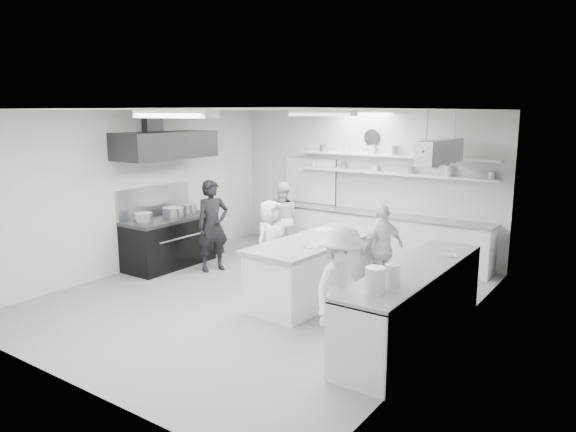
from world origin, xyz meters
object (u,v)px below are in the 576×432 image
Objects in this scene: stove at (169,243)px; prep_island at (315,270)px; cook_stove at (213,226)px; back_counter at (368,235)px; right_counter at (414,305)px; cook_back at (281,219)px.

prep_island is (3.33, 0.04, 0.01)m from stove.
stove is at bearing 129.18° from cook_stove.
right_counter is at bearing -55.35° from back_counter.
back_counter and prep_island have the same top height.
right_counter is at bearing -76.79° from cook_stove.
cook_stove is (-2.40, 0.20, 0.40)m from prep_island.
back_counter is 3.25m from cook_stove.
prep_island is at bearing 92.21° from cook_back.
right_counter is 4.66m from cook_back.
cook_back is at bearing 54.97° from stove.
right_counter reaches higher than prep_island.
right_counter reaches higher than stove.
prep_island is at bearing 161.44° from right_counter.
cook_back is (1.33, 1.90, 0.32)m from stove.
back_counter is at bearing -13.40° from cook_stove.
prep_island is 2.44m from cook_stove.
cook_back is at bearing -150.12° from back_counter.
stove is at bearing -176.27° from prep_island.
cook_stove reaches higher than right_counter.
prep_island is at bearing -81.13° from back_counter.
stove is at bearing -136.01° from back_counter.
back_counter is at bearing 43.99° from stove.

